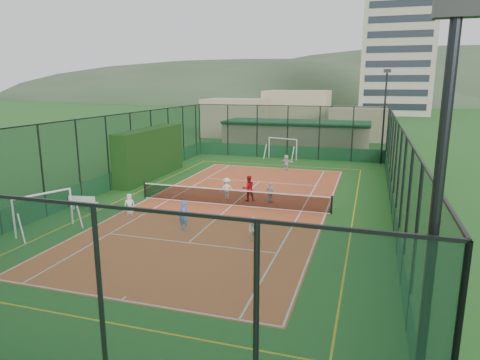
# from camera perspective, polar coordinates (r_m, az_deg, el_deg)

# --- Properties ---
(ground) EXTENTS (300.00, 300.00, 0.00)m
(ground) POSITION_cam_1_polar(r_m,az_deg,el_deg) (25.41, -1.06, -3.40)
(ground) COLOR #245B1F
(ground) RESTS_ON ground
(court_slab) EXTENTS (11.17, 23.97, 0.01)m
(court_slab) POSITION_cam_1_polar(r_m,az_deg,el_deg) (25.41, -1.06, -3.39)
(court_slab) COLOR #BA5329
(court_slab) RESTS_ON ground
(tennis_net) EXTENTS (11.67, 0.12, 1.06)m
(tennis_net) POSITION_cam_1_polar(r_m,az_deg,el_deg) (25.27, -1.07, -2.24)
(tennis_net) COLOR black
(tennis_net) RESTS_ON ground
(perimeter_fence) EXTENTS (18.12, 34.12, 5.00)m
(perimeter_fence) POSITION_cam_1_polar(r_m,az_deg,el_deg) (24.83, -1.09, 2.15)
(perimeter_fence) COLOR black
(perimeter_fence) RESTS_ON ground
(floodlight_se) EXTENTS (0.60, 0.26, 8.25)m
(floodlight_se) POSITION_cam_1_polar(r_m,az_deg,el_deg) (7.29, 23.79, -12.50)
(floodlight_se) COLOR black
(floodlight_se) RESTS_ON ground
(floodlight_ne) EXTENTS (0.60, 0.26, 8.25)m
(floodlight_ne) POSITION_cam_1_polar(r_m,az_deg,el_deg) (39.90, 18.64, 7.90)
(floodlight_ne) COLOR black
(floodlight_ne) RESTS_ON ground
(clubhouse) EXTENTS (15.20, 7.20, 3.15)m
(clubhouse) POSITION_cam_1_polar(r_m,az_deg,el_deg) (46.15, 7.51, 5.86)
(clubhouse) COLOR tan
(clubhouse) RESTS_ON ground
(apartment_tower) EXTENTS (15.00, 12.00, 30.00)m
(apartment_tower) POSITION_cam_1_polar(r_m,az_deg,el_deg) (105.56, 20.28, 16.38)
(apartment_tower) COLOR beige
(apartment_tower) RESTS_ON ground
(distant_hills) EXTENTS (200.00, 60.00, 24.00)m
(distant_hills) POSITION_cam_1_polar(r_m,az_deg,el_deg) (173.49, 14.79, 10.09)
(distant_hills) COLOR #384C33
(distant_hills) RESTS_ON ground
(hedge_left) EXTENTS (1.28, 8.56, 3.75)m
(hedge_left) POSITION_cam_1_polar(r_m,az_deg,el_deg) (33.16, -11.86, 3.49)
(hedge_left) COLOR black
(hedge_left) RESTS_ON ground
(white_bench) EXTENTS (1.61, 0.71, 0.88)m
(white_bench) POSITION_cam_1_polar(r_m,az_deg,el_deg) (25.98, -20.09, -2.83)
(white_bench) COLOR white
(white_bench) RESTS_ON ground
(futsal_goal_near) EXTENTS (2.99, 1.96, 1.87)m
(futsal_goal_near) POSITION_cam_1_polar(r_m,az_deg,el_deg) (22.96, -24.67, -3.96)
(futsal_goal_near) COLOR white
(futsal_goal_near) RESTS_ON ground
(futsal_goal_far) EXTENTS (3.15, 1.67, 1.95)m
(futsal_goal_far) POSITION_cam_1_polar(r_m,az_deg,el_deg) (40.91, 5.69, 4.17)
(futsal_goal_far) COLOR white
(futsal_goal_far) RESTS_ON ground
(child_near_left) EXTENTS (0.67, 0.57, 1.17)m
(child_near_left) POSITION_cam_1_polar(r_m,az_deg,el_deg) (24.28, -14.52, -3.14)
(child_near_left) COLOR white
(child_near_left) RESTS_ON court_slab
(child_near_mid) EXTENTS (0.58, 0.42, 1.51)m
(child_near_mid) POSITION_cam_1_polar(r_m,az_deg,el_deg) (21.16, -7.51, -4.72)
(child_near_mid) COLOR #4772CB
(child_near_mid) RESTS_ON court_slab
(child_near_right) EXTENTS (0.69, 0.60, 1.19)m
(child_near_right) POSITION_cam_1_polar(r_m,az_deg,el_deg) (19.49, 1.87, -6.65)
(child_near_right) COLOR white
(child_near_right) RESTS_ON court_slab
(child_far_left) EXTENTS (1.01, 0.80, 1.36)m
(child_far_left) POSITION_cam_1_polar(r_m,az_deg,el_deg) (26.56, -1.79, -1.14)
(child_far_left) COLOR white
(child_far_left) RESTS_ON court_slab
(child_far_right) EXTENTS (0.78, 0.60, 1.23)m
(child_far_right) POSITION_cam_1_polar(r_m,az_deg,el_deg) (25.83, 4.11, -1.72)
(child_far_right) COLOR silver
(child_far_right) RESTS_ON court_slab
(child_far_back) EXTENTS (1.26, 0.72, 1.29)m
(child_far_back) POSITION_cam_1_polar(r_m,az_deg,el_deg) (35.63, 6.18, 2.34)
(child_far_back) COLOR white
(child_far_back) RESTS_ON court_slab
(coach) EXTENTS (0.97, 0.92, 1.58)m
(coach) POSITION_cam_1_polar(r_m,az_deg,el_deg) (26.12, 1.13, -1.12)
(coach) COLOR #B01218
(coach) RESTS_ON court_slab
(tennis_balls) EXTENTS (3.50, 1.24, 0.07)m
(tennis_balls) POSITION_cam_1_polar(r_m,az_deg,el_deg) (26.20, 2.77, -2.81)
(tennis_balls) COLOR #CCE033
(tennis_balls) RESTS_ON court_slab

